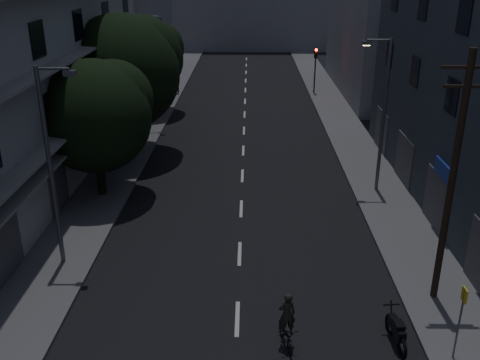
{
  "coord_description": "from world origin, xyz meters",
  "views": [
    {
      "loc": [
        0.36,
        -8.96,
        11.58
      ],
      "look_at": [
        0.0,
        12.0,
        3.0
      ],
      "focal_mm": 40.0,
      "sensor_mm": 36.0,
      "label": 1
    }
  ],
  "objects_px": {
    "utility_pole": "(453,177)",
    "cyclist": "(286,328)",
    "motorcycle": "(396,331)",
    "bus_stop_sign": "(461,311)"
  },
  "relations": [
    {
      "from": "utility_pole",
      "to": "cyclist",
      "type": "bearing_deg",
      "value": -154.9
    },
    {
      "from": "motorcycle",
      "to": "cyclist",
      "type": "xyz_separation_m",
      "value": [
        -3.57,
        -0.11,
        0.18
      ]
    },
    {
      "from": "utility_pole",
      "to": "cyclist",
      "type": "distance_m",
      "value": 7.49
    },
    {
      "from": "utility_pole",
      "to": "motorcycle",
      "type": "height_order",
      "value": "utility_pole"
    },
    {
      "from": "bus_stop_sign",
      "to": "motorcycle",
      "type": "xyz_separation_m",
      "value": [
        -1.59,
        0.81,
        -1.4
      ]
    },
    {
      "from": "motorcycle",
      "to": "utility_pole",
      "type": "bearing_deg",
      "value": 46.31
    },
    {
      "from": "motorcycle",
      "to": "bus_stop_sign",
      "type": "bearing_deg",
      "value": -31.63
    },
    {
      "from": "utility_pole",
      "to": "bus_stop_sign",
      "type": "bearing_deg",
      "value": -97.68
    },
    {
      "from": "utility_pole",
      "to": "motorcycle",
      "type": "bearing_deg",
      "value": -128.95
    },
    {
      "from": "utility_pole",
      "to": "bus_stop_sign",
      "type": "xyz_separation_m",
      "value": [
        -0.45,
        -3.33,
        -2.98
      ]
    }
  ]
}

